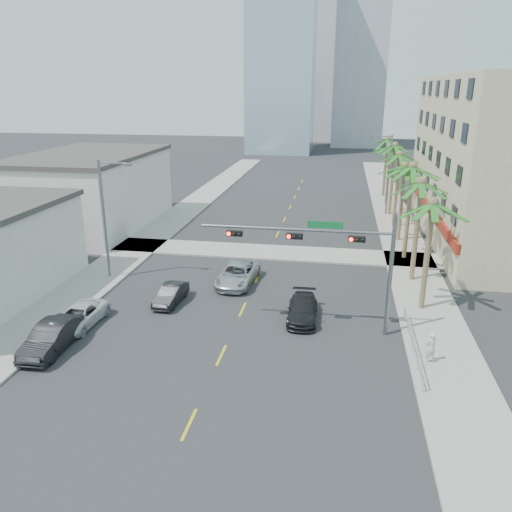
{
  "coord_description": "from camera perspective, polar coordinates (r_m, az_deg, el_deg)",
  "views": [
    {
      "loc": [
        5.92,
        -19.41,
        13.9
      ],
      "look_at": [
        0.76,
        10.82,
        3.5
      ],
      "focal_mm": 35.0,
      "sensor_mm": 36.0,
      "label": 1
    }
  ],
  "objects": [
    {
      "name": "pedestrian",
      "position": [
        28.07,
        19.34,
        -9.83
      ],
      "size": [
        0.71,
        0.61,
        1.66
      ],
      "primitive_type": "imported",
      "rotation": [
        0.0,
        0.0,
        3.55
      ],
      "color": "silver",
      "rests_on": "sidewalk_right"
    },
    {
      "name": "palm_tree_1",
      "position": [
        37.61,
        18.4,
        7.88
      ],
      "size": [
        4.8,
        4.8,
        8.16
      ],
      "color": "brown",
      "rests_on": "ground"
    },
    {
      "name": "palm_tree_6",
      "position": [
        63.24,
        15.12,
        11.91
      ],
      "size": [
        4.8,
        4.8,
        7.8
      ],
      "color": "brown",
      "rests_on": "ground"
    },
    {
      "name": "palm_tree_3",
      "position": [
        47.84,
        16.65,
        9.77
      ],
      "size": [
        4.8,
        4.8,
        7.8
      ],
      "color": "brown",
      "rests_on": "ground"
    },
    {
      "name": "traffic_signal_mast",
      "position": [
        28.75,
        8.95,
        0.6
      ],
      "size": [
        11.12,
        0.54,
        7.2
      ],
      "color": "slate",
      "rests_on": "ground"
    },
    {
      "name": "palm_tree_4",
      "position": [
        52.91,
        16.08,
        10.99
      ],
      "size": [
        4.8,
        4.8,
        8.16
      ],
      "color": "brown",
      "rests_on": "ground"
    },
    {
      "name": "streetlight_left",
      "position": [
        38.48,
        -16.75,
        4.64
      ],
      "size": [
        2.55,
        0.25,
        9.0
      ],
      "color": "slate",
      "rests_on": "ground"
    },
    {
      "name": "guardrail",
      "position": [
        28.98,
        17.49,
        -9.38
      ],
      "size": [
        0.08,
        8.08,
        1.0
      ],
      "color": "silver",
      "rests_on": "ground"
    },
    {
      "name": "car_lane_right",
      "position": [
        31.66,
        5.34,
        -6.09
      ],
      "size": [
        1.98,
        4.57,
        1.31
      ],
      "primitive_type": "imported",
      "rotation": [
        0.0,
        0.0,
        0.03
      ],
      "color": "black",
      "rests_on": "ground"
    },
    {
      "name": "car_parked_far",
      "position": [
        32.52,
        -19.57,
        -6.5
      ],
      "size": [
        2.31,
        4.66,
        1.27
      ],
      "primitive_type": "imported",
      "rotation": [
        0.0,
        0.0,
        -0.04
      ],
      "color": "silver",
      "rests_on": "ground"
    },
    {
      "name": "car_lane_center",
      "position": [
        37.03,
        -2.14,
        -2.09
      ],
      "size": [
        2.85,
        5.54,
        1.5
      ],
      "primitive_type": "imported",
      "rotation": [
        0.0,
        0.0,
        -0.07
      ],
      "color": "silver",
      "rests_on": "ground"
    },
    {
      "name": "palm_tree_5",
      "position": [
        58.01,
        15.6,
        12.01
      ],
      "size": [
        4.8,
        4.8,
        8.52
      ],
      "color": "brown",
      "rests_on": "ground"
    },
    {
      "name": "tower_far_center",
      "position": [
        144.86,
        6.61,
        21.42
      ],
      "size": [
        16.0,
        16.0,
        42.0
      ],
      "primitive_type": "cube",
      "color": "#ADADB2",
      "rests_on": "ground"
    },
    {
      "name": "palm_tree_7",
      "position": [
        68.35,
        14.78,
        12.7
      ],
      "size": [
        4.8,
        4.8,
        8.16
      ],
      "color": "brown",
      "rests_on": "ground"
    },
    {
      "name": "sidewalk_cross",
      "position": [
        44.06,
        1.48,
        0.44
      ],
      "size": [
        80.0,
        4.0,
        0.15
      ],
      "primitive_type": "cube",
      "color": "gray",
      "rests_on": "ground"
    },
    {
      "name": "sidewalk_left",
      "position": [
        45.45,
        -14.05,
        0.44
      ],
      "size": [
        4.0,
        120.0,
        0.15
      ],
      "primitive_type": "cube",
      "color": "gray",
      "rests_on": "ground"
    },
    {
      "name": "palm_tree_0",
      "position": [
        32.64,
        19.58,
        5.59
      ],
      "size": [
        4.8,
        4.8,
        7.8
      ],
      "color": "brown",
      "rests_on": "ground"
    },
    {
      "name": "palm_tree_2",
      "position": [
        42.64,
        17.49,
        9.63
      ],
      "size": [
        4.8,
        4.8,
        8.52
      ],
      "color": "brown",
      "rests_on": "ground"
    },
    {
      "name": "streetlight_right",
      "position": [
        58.31,
        14.77,
        9.4
      ],
      "size": [
        2.55,
        0.25,
        9.0
      ],
      "color": "slate",
      "rests_on": "ground"
    },
    {
      "name": "tower_far_left",
      "position": [
        115.7,
        3.0,
        23.71
      ],
      "size": [
        14.0,
        14.0,
        48.0
      ],
      "primitive_type": "cube",
      "color": "#99B2C6",
      "rests_on": "ground"
    },
    {
      "name": "car_lane_left",
      "position": [
        34.29,
        -9.71,
        -4.33
      ],
      "size": [
        1.53,
        3.84,
        1.24
      ],
      "primitive_type": "imported",
      "rotation": [
        0.0,
        0.0,
        -0.06
      ],
      "color": "black",
      "rests_on": "ground"
    },
    {
      "name": "building_left_far",
      "position": [
        54.77,
        -18.31,
        6.95
      ],
      "size": [
        11.0,
        18.0,
        7.2
      ],
      "primitive_type": "cube",
      "color": "beige",
      "rests_on": "ground"
    },
    {
      "name": "sidewalk_right",
      "position": [
        42.2,
        17.41,
        -1.29
      ],
      "size": [
        4.0,
        120.0,
        0.15
      ],
      "primitive_type": "cube",
      "color": "gray",
      "rests_on": "ground"
    },
    {
      "name": "ground",
      "position": [
        24.6,
        -6.23,
        -15.8
      ],
      "size": [
        260.0,
        260.0,
        0.0
      ],
      "primitive_type": "plane",
      "color": "#262628",
      "rests_on": "ground"
    },
    {
      "name": "tower_far_right",
      "position": [
        130.44,
        12.17,
        25.44
      ],
      "size": [
        12.0,
        12.0,
        60.0
      ],
      "primitive_type": "cube",
      "color": "#ADADB2",
      "rests_on": "ground"
    },
    {
      "name": "car_parked_mid",
      "position": [
        30.15,
        -22.34,
        -8.58
      ],
      "size": [
        1.8,
        4.79,
        1.56
      ],
      "primitive_type": "imported",
      "rotation": [
        0.0,
        0.0,
        0.03
      ],
      "color": "black",
      "rests_on": "ground"
    }
  ]
}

